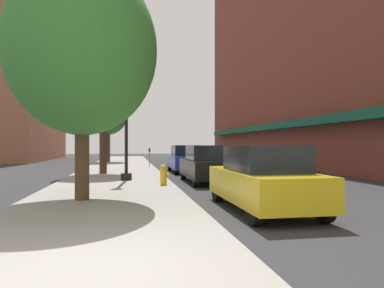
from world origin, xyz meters
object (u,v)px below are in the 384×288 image
fire_hydrant (164,175)px  tree_mid (108,112)px  tree_near (103,84)px  tree_far (82,50)px  parking_meter_near (149,155)px  lamppost (126,111)px  car_yellow (263,179)px  car_black (206,164)px  car_blue (185,159)px

fire_hydrant → tree_mid: 20.24m
tree_near → tree_far: tree_near is taller
parking_meter_near → tree_near: 7.63m
lamppost → car_yellow: bearing=-64.4°
parking_meter_near → tree_far: 15.87m
lamppost → fire_hydrant: (1.46, -2.06, -2.68)m
lamppost → fire_hydrant: 3.68m
lamppost → tree_near: 4.58m
fire_hydrant → tree_near: 8.03m
lamppost → tree_mid: tree_mid is taller
lamppost → tree_mid: bearing=96.0°
lamppost → fire_hydrant: bearing=-54.8°
tree_near → car_black: bearing=-43.6°
tree_near → car_blue: size_ratio=1.63×
tree_near → car_black: size_ratio=1.63×
fire_hydrant → car_black: (2.05, 1.52, 0.29)m
car_black → tree_near: bearing=137.1°
tree_near → parking_meter_near: bearing=63.9°
lamppost → parking_meter_near: lamppost is taller
lamppost → tree_far: 5.68m
tree_mid → tree_near: bearing=-87.7°
fire_hydrant → parking_meter_near: 11.89m
parking_meter_near → tree_near: tree_near is taller
car_black → tree_mid: bearing=107.2°
tree_far → car_black: size_ratio=1.57×
fire_hydrant → tree_near: tree_near is taller
fire_hydrant → car_black: car_black is taller
fire_hydrant → tree_near: (-2.74, 6.08, 4.48)m
parking_meter_near → tree_far: size_ratio=0.19×
tree_near → tree_far: size_ratio=1.04×
car_blue → car_yellow: bearing=-88.7°
tree_far → car_blue: size_ratio=1.57×
tree_mid → car_black: tree_mid is taller
car_yellow → car_blue: size_ratio=1.00×
fire_hydrant → car_blue: car_blue is taller
lamppost → parking_meter_near: (1.56, 9.82, -2.25)m
tree_mid → parking_meter_near: bearing=-66.1°
lamppost → parking_meter_near: 10.20m
tree_near → tree_mid: size_ratio=1.03×
tree_near → fire_hydrant: bearing=-65.7°
parking_meter_near → tree_near: size_ratio=0.19×
car_yellow → lamppost: bearing=117.8°
parking_meter_near → car_black: bearing=-79.3°
tree_mid → car_black: size_ratio=1.57×
tree_near → car_blue: tree_near is taller
tree_near → car_blue: 6.53m
lamppost → car_blue: 6.92m
tree_near → tree_mid: bearing=92.3°
fire_hydrant → car_yellow: size_ratio=0.18×
car_black → parking_meter_near: bearing=101.3°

